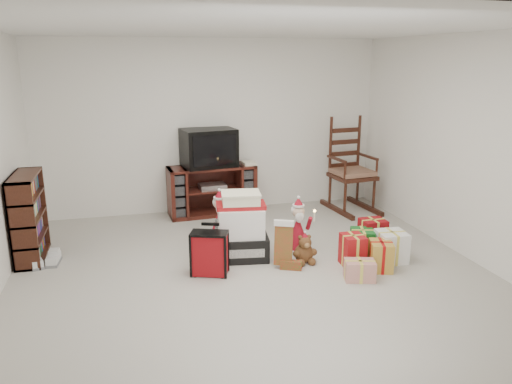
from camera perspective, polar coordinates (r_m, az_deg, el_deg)
room at (r=4.96m, az=-0.29°, el=3.70°), size 5.01×5.01×2.51m
tv_stand at (r=7.29m, az=-5.05°, el=0.21°), size 1.28×0.54×0.72m
bookshelf at (r=6.19m, az=-24.51°, el=-2.77°), size 0.27×0.81×0.99m
rocking_chair at (r=7.62m, az=10.71°, el=1.68°), size 0.68×1.01×1.44m
gift_pile at (r=5.68m, az=-1.73°, el=-4.40°), size 0.66×0.52×0.76m
red_suitcase at (r=5.30m, az=-5.33°, el=-7.00°), size 0.41×0.30×0.56m
stocking at (r=5.45m, az=3.16°, el=-5.97°), size 0.28×0.20×0.54m
teddy_bear at (r=5.64m, az=5.53°, el=-6.68°), size 0.22×0.19×0.32m
santa_figurine at (r=5.94m, az=4.80°, el=-4.38°), size 0.32×0.30×0.66m
mrs_claus_figurine at (r=6.21m, az=-4.15°, el=-3.43°), size 0.33×0.31×0.67m
sneaker_pair at (r=6.06m, az=-23.00°, el=-7.23°), size 0.37×0.31×0.10m
gift_cluster at (r=5.76m, az=12.89°, el=-6.58°), size 0.80×1.12×0.27m
crt_television at (r=7.17m, az=-5.43°, el=5.07°), size 0.81×0.64×0.54m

